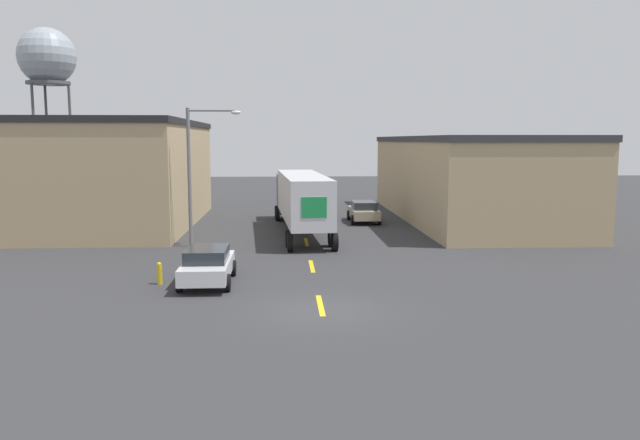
# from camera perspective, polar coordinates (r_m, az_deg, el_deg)

# --- Properties ---
(ground_plane) EXTENTS (160.00, 160.00, 0.00)m
(ground_plane) POSITION_cam_1_polar(r_m,az_deg,el_deg) (22.05, 0.14, -8.26)
(ground_plane) COLOR #333335
(road_centerline) EXTENTS (0.20, 16.90, 0.01)m
(road_centerline) POSITION_cam_1_polar(r_m,az_deg,el_deg) (29.52, -0.76, -4.24)
(road_centerline) COLOR gold
(road_centerline) RESTS_ON ground_plane
(warehouse_left) EXTENTS (12.42, 19.92, 7.25)m
(warehouse_left) POSITION_cam_1_polar(r_m,az_deg,el_deg) (46.23, -18.97, 4.10)
(warehouse_left) COLOR tan
(warehouse_left) RESTS_ON ground_plane
(warehouse_right) EXTENTS (9.62, 25.88, 6.19)m
(warehouse_right) POSITION_cam_1_polar(r_m,az_deg,el_deg) (48.11, 13.14, 3.79)
(warehouse_right) COLOR tan
(warehouse_right) RESTS_ON ground_plane
(semi_truck) EXTENTS (3.60, 16.15, 3.81)m
(semi_truck) POSITION_cam_1_polar(r_m,az_deg,el_deg) (40.08, -1.78, 2.16)
(semi_truck) COLOR navy
(semi_truck) RESTS_ON ground_plane
(parked_car_right_far) EXTENTS (2.10, 4.61, 1.52)m
(parked_car_right_far) POSITION_cam_1_polar(r_m,az_deg,el_deg) (45.19, 4.02, 0.82)
(parked_car_right_far) COLOR tan
(parked_car_right_far) RESTS_ON ground_plane
(parked_car_left_near) EXTENTS (2.10, 4.61, 1.52)m
(parked_car_left_near) POSITION_cam_1_polar(r_m,az_deg,el_deg) (26.26, -10.25, -4.03)
(parked_car_left_near) COLOR silver
(parked_car_left_near) RESTS_ON ground_plane
(water_tower) EXTENTS (5.89, 5.89, 17.46)m
(water_tower) POSITION_cam_1_polar(r_m,az_deg,el_deg) (72.66, -23.69, 13.38)
(water_tower) COLOR #47474C
(water_tower) RESTS_ON ground_plane
(street_lamp) EXTENTS (3.00, 0.32, 7.67)m
(street_lamp) POSITION_cam_1_polar(r_m,az_deg,el_deg) (35.16, -11.26, 4.90)
(street_lamp) COLOR slate
(street_lamp) RESTS_ON ground_plane
(fire_hydrant) EXTENTS (0.22, 0.22, 0.93)m
(fire_hydrant) POSITION_cam_1_polar(r_m,az_deg,el_deg) (26.66, -14.46, -4.74)
(fire_hydrant) COLOR gold
(fire_hydrant) RESTS_ON ground_plane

